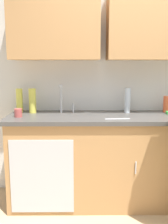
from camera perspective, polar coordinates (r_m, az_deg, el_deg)
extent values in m
cube|color=silver|center=(3.07, 14.23, 8.10)|extent=(4.80, 0.10, 2.70)
cube|color=#B27F4C|center=(2.79, -6.42, 18.47)|extent=(0.91, 0.34, 0.70)
cube|color=#B27F4C|center=(2.87, 14.72, 17.99)|extent=(0.91, 0.34, 0.70)
cube|color=#B27F4C|center=(2.81, 4.15, -10.57)|extent=(1.90, 0.60, 0.90)
cube|color=#B7BABF|center=(2.56, -9.21, -13.85)|extent=(0.60, 0.01, 0.72)
cylinder|color=silver|center=(2.54, 11.27, -11.90)|extent=(0.01, 0.01, 0.12)
cube|color=#474442|center=(2.68, 4.27, -1.12)|extent=(1.96, 0.66, 0.04)
cube|color=#B7BABF|center=(2.68, -4.38, -1.24)|extent=(0.50, 0.36, 0.03)
cylinder|color=#B7BABF|center=(2.80, -5.04, 2.88)|extent=(0.02, 0.02, 0.30)
sphere|color=#B7BABF|center=(2.73, -5.18, 5.64)|extent=(0.04, 0.04, 0.04)
cylinder|color=#B7BABF|center=(2.81, -2.36, 0.86)|extent=(0.02, 0.02, 0.10)
cylinder|color=#D8D14C|center=(2.84, -11.23, 2.42)|extent=(0.08, 0.08, 0.26)
cylinder|color=silver|center=(2.85, 9.50, 2.55)|extent=(0.06, 0.06, 0.27)
cylinder|color=#E05933|center=(2.97, 17.60, 1.64)|extent=(0.07, 0.07, 0.18)
cylinder|color=#D8D14C|center=(2.89, -13.95, 2.44)|extent=(0.07, 0.07, 0.26)
cylinder|color=#B24C47|center=(2.65, -14.22, -0.18)|extent=(0.08, 0.08, 0.08)
cube|color=silver|center=(2.49, 7.33, -1.49)|extent=(0.24, 0.04, 0.01)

